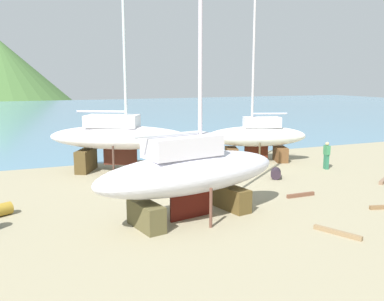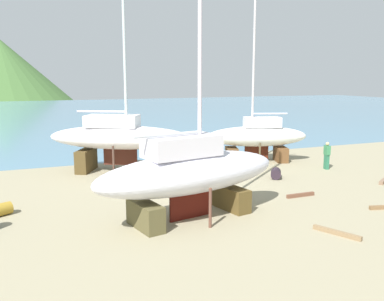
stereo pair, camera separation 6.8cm
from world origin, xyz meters
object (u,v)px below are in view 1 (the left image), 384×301
worker (327,155)px  barrel_tipped_right (276,173)px  sailboat_far_slipway (119,137)px  barrel_rust_mid (127,184)px  barrel_blue_faded (1,210)px  sailboat_small_center (257,136)px  sailboat_large_starboard (191,172)px

worker → barrel_tipped_right: size_ratio=1.90×
sailboat_far_slipway → worker: bearing=9.1°
sailboat_far_slipway → worker: sailboat_far_slipway is taller
worker → barrel_rust_mid: (-12.67, -0.65, -0.45)m
worker → barrel_blue_faded: bearing=17.4°
barrel_tipped_right → barrel_rust_mid: barrel_rust_mid is taller
sailboat_small_center → barrel_tipped_right: (-1.42, -4.48, -1.46)m
worker → barrel_rust_mid: worker is taller
sailboat_large_starboard → worker: size_ratio=8.08×
barrel_tipped_right → barrel_blue_faded: barrel_tipped_right is taller
sailboat_small_center → worker: 4.66m
sailboat_far_slipway → worker: size_ratio=8.77×
sailboat_far_slipway → sailboat_large_starboard: sailboat_far_slipway is taller
sailboat_small_center → barrel_tipped_right: bearing=90.7°
sailboat_large_starboard → barrel_blue_faded: 7.96m
sailboat_large_starboard → worker: bearing=13.5°
barrel_rust_mid → barrel_blue_faded: 5.80m
worker → barrel_rust_mid: bearing=13.8°
sailboat_far_slipway → barrel_tipped_right: bearing=-4.6°
barrel_blue_faded → worker: bearing=6.5°
barrel_tipped_right → barrel_blue_faded: (-14.06, -1.23, -0.02)m
barrel_rust_mid → sailboat_large_starboard: bearing=-72.1°
worker → barrel_rust_mid: 12.70m
sailboat_far_slipway → barrel_rust_mid: size_ratio=17.44×
worker → barrel_rust_mid: size_ratio=1.99×
sailboat_large_starboard → barrel_tipped_right: sailboat_large_starboard is taller
sailboat_small_center → sailboat_far_slipway: bearing=15.6°
barrel_rust_mid → barrel_blue_faded: bearing=-165.5°
sailboat_far_slipway → barrel_blue_faded: sailboat_far_slipway is taller
barrel_rust_mid → barrel_blue_faded: barrel_rust_mid is taller
barrel_tipped_right → barrel_rust_mid: size_ratio=1.05×
barrel_blue_faded → sailboat_small_center: bearing=20.3°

